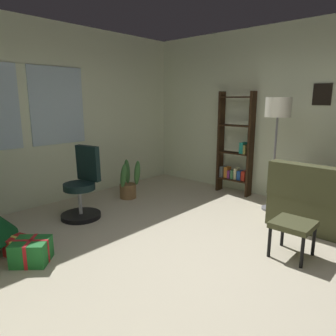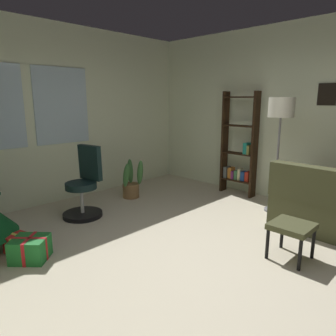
% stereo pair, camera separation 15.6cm
% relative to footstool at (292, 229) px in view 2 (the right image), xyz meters
% --- Properties ---
extents(ground_plane, '(5.24, 6.09, 0.10)m').
position_rel_footstool_xyz_m(ground_plane, '(-0.77, 0.55, -0.38)').
color(ground_plane, beige).
extents(wall_back_with_windows, '(5.24, 0.12, 2.83)m').
position_rel_footstool_xyz_m(wall_back_with_windows, '(-0.78, 3.64, 1.09)').
color(wall_back_with_windows, silver).
rests_on(wall_back_with_windows, ground_plane).
extents(wall_right_with_frames, '(0.12, 6.09, 2.83)m').
position_rel_footstool_xyz_m(wall_right_with_frames, '(1.90, 0.54, 1.08)').
color(wall_right_with_frames, silver).
rests_on(wall_right_with_frames, ground_plane).
extents(footstool, '(0.41, 0.40, 0.39)m').
position_rel_footstool_xyz_m(footstool, '(0.00, 0.00, 0.00)').
color(footstool, '#434428').
rests_on(footstool, ground_plane).
extents(gift_box_red, '(0.30, 0.34, 0.20)m').
position_rel_footstool_xyz_m(gift_box_red, '(-1.95, 2.18, -0.24)').
color(gift_box_red, red).
rests_on(gift_box_red, ground_plane).
extents(gift_box_green, '(0.47, 0.47, 0.25)m').
position_rel_footstool_xyz_m(gift_box_green, '(-1.94, 1.95, -0.21)').
color(gift_box_green, '#1E722D').
rests_on(gift_box_green, ground_plane).
extents(office_chair, '(0.56, 0.56, 1.02)m').
position_rel_footstool_xyz_m(office_chair, '(-0.85, 2.67, 0.06)').
color(office_chair, black).
rests_on(office_chair, ground_plane).
extents(bookshelf, '(0.18, 0.64, 1.80)m').
position_rel_footstool_xyz_m(bookshelf, '(1.64, 1.67, 0.45)').
color(bookshelf, black).
rests_on(bookshelf, ground_plane).
extents(floor_lamp, '(0.36, 0.36, 1.69)m').
position_rel_footstool_xyz_m(floor_lamp, '(1.26, 0.79, 1.10)').
color(floor_lamp, slate).
rests_on(floor_lamp, ground_plane).
extents(potted_plant, '(0.43, 0.49, 0.66)m').
position_rel_footstool_xyz_m(potted_plant, '(0.17, 2.87, -0.07)').
color(potted_plant, olive).
rests_on(potted_plant, ground_plane).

